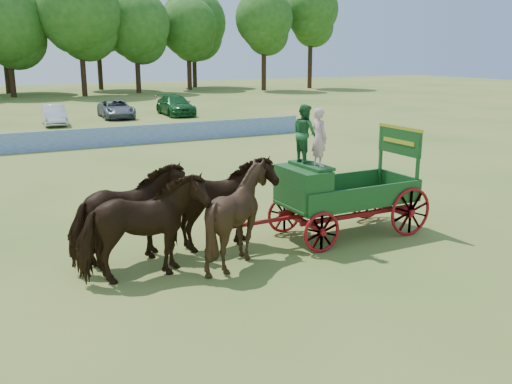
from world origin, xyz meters
name	(u,v)px	position (x,y,z in m)	size (l,w,h in m)	color
ground	(268,241)	(0.00, 0.00, 0.00)	(160.00, 160.00, 0.00)	olive
horse_lead_left	(143,229)	(-3.82, -1.09, 1.22)	(1.32, 2.89, 2.44)	black
horse_lead_right	(129,216)	(-3.82, 0.01, 1.22)	(1.32, 2.89, 2.44)	black
horse_wheel_left	(238,215)	(-1.42, -1.09, 1.22)	(1.98, 2.22, 2.45)	black
horse_wheel_right	(220,204)	(-1.42, 0.01, 1.22)	(1.32, 2.89, 2.44)	black
farm_dray	(326,181)	(1.53, -0.50, 1.64)	(6.00, 2.00, 3.73)	maroon
sponsor_banner	(90,138)	(-1.00, 18.00, 0.53)	(26.00, 0.08, 1.05)	#1D3DA0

